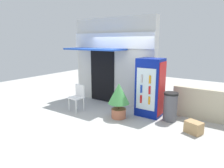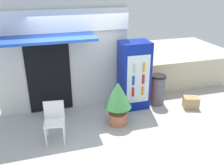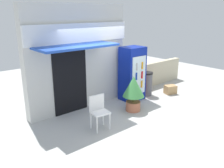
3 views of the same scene
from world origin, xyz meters
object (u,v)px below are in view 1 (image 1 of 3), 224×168
object	(u,v)px
plastic_chair	(78,96)
trash_bin	(170,107)
cardboard_box	(194,127)
drink_cooler	(150,88)
potted_plant_near_shop	(119,97)

from	to	relation	value
plastic_chair	trash_bin	xyz separation A→B (m)	(2.90, 0.91, -0.10)
plastic_chair	cardboard_box	world-z (taller)	plastic_chair
trash_bin	cardboard_box	xyz separation A→B (m)	(0.79, -0.49, -0.28)
drink_cooler	cardboard_box	bearing A→B (deg)	-20.06
drink_cooler	cardboard_box	world-z (taller)	drink_cooler
cardboard_box	trash_bin	bearing A→B (deg)	148.22
cardboard_box	drink_cooler	bearing A→B (deg)	159.94
potted_plant_near_shop	trash_bin	size ratio (longest dim) A/B	1.27
drink_cooler	plastic_chair	world-z (taller)	drink_cooler
plastic_chair	potted_plant_near_shop	xyz separation A→B (m)	(1.51, 0.22, 0.14)
trash_bin	cardboard_box	bearing A→B (deg)	-31.78
drink_cooler	trash_bin	distance (m)	0.85
drink_cooler	potted_plant_near_shop	xyz separation A→B (m)	(-0.69, -0.74, -0.25)
trash_bin	drink_cooler	bearing A→B (deg)	175.76
potted_plant_near_shop	cardboard_box	distance (m)	2.25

